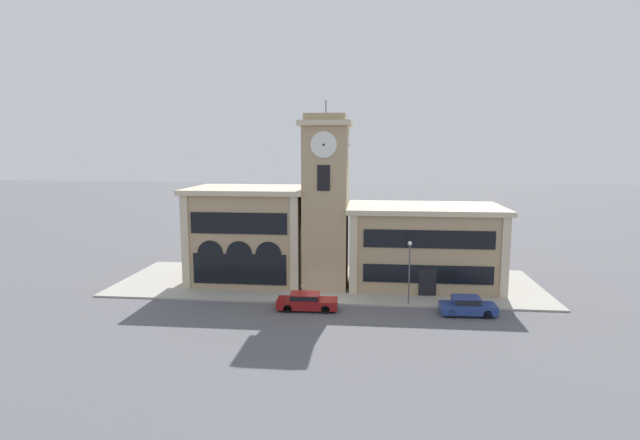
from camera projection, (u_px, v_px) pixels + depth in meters
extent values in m
plane|color=#56565B|center=(320.00, 305.00, 41.28)|extent=(300.00, 300.00, 0.00)
cube|color=#A39E93|center=(327.00, 283.00, 47.75)|extent=(39.67, 13.17, 0.15)
cube|color=tan|center=(326.00, 209.00, 45.19)|extent=(3.93, 3.93, 14.77)
cube|color=beige|center=(326.00, 124.00, 44.11)|extent=(4.63, 4.63, 0.45)
cube|color=tan|center=(326.00, 118.00, 44.04)|extent=(3.61, 3.61, 0.60)
cylinder|color=#4C4C51|center=(326.00, 107.00, 43.91)|extent=(0.10, 0.10, 1.20)
cylinder|color=silver|center=(324.00, 145.00, 42.39)|extent=(2.26, 0.10, 2.26)
cylinder|color=black|center=(324.00, 145.00, 42.32)|extent=(0.18, 0.04, 0.18)
cylinder|color=silver|center=(348.00, 145.00, 44.17)|extent=(0.10, 2.26, 2.26)
cylinder|color=black|center=(349.00, 145.00, 44.16)|extent=(0.04, 0.18, 0.18)
cube|color=black|center=(324.00, 178.00, 42.80)|extent=(1.10, 0.10, 2.20)
cube|color=tan|center=(250.00, 236.00, 48.45)|extent=(10.64, 8.09, 8.68)
cube|color=beige|center=(249.00, 190.00, 47.80)|extent=(11.34, 8.79, 0.45)
cube|color=beige|center=(185.00, 243.00, 44.92)|extent=(0.70, 0.16, 8.68)
cube|color=beige|center=(294.00, 246.00, 43.90)|extent=(0.70, 0.16, 8.68)
cube|color=black|center=(238.00, 223.00, 44.16)|extent=(8.73, 0.10, 1.91)
cube|color=black|center=(240.00, 269.00, 44.75)|extent=(8.51, 0.10, 2.78)
cylinder|color=black|center=(210.00, 253.00, 44.81)|extent=(2.34, 0.06, 2.34)
cylinder|color=black|center=(239.00, 254.00, 44.54)|extent=(2.34, 0.06, 2.34)
cylinder|color=black|center=(268.00, 255.00, 44.27)|extent=(2.34, 0.06, 2.34)
cube|color=tan|center=(423.00, 248.00, 46.85)|extent=(13.57, 8.09, 7.11)
cube|color=beige|center=(425.00, 208.00, 46.32)|extent=(14.27, 8.79, 0.45)
cube|color=beige|center=(353.00, 256.00, 43.47)|extent=(0.70, 0.16, 7.11)
cube|color=beige|center=(505.00, 259.00, 42.15)|extent=(0.70, 0.16, 7.11)
cube|color=black|center=(429.00, 239.00, 42.61)|extent=(11.13, 0.10, 1.56)
cube|color=black|center=(427.00, 283.00, 43.14)|extent=(1.50, 0.12, 2.56)
cube|color=black|center=(428.00, 274.00, 43.04)|extent=(11.13, 0.10, 1.59)
cube|color=maroon|center=(307.00, 303.00, 39.86)|extent=(4.88, 2.00, 0.71)
cube|color=maroon|center=(305.00, 296.00, 39.79)|extent=(2.37, 1.73, 0.46)
cube|color=black|center=(305.00, 296.00, 39.79)|extent=(2.28, 1.77, 0.34)
cylinder|color=black|center=(326.00, 303.00, 40.59)|extent=(0.68, 0.24, 0.67)
cylinder|color=black|center=(325.00, 309.00, 38.99)|extent=(0.68, 0.24, 0.67)
cylinder|color=black|center=(290.00, 302.00, 40.79)|extent=(0.68, 0.24, 0.67)
cylinder|color=black|center=(287.00, 309.00, 39.19)|extent=(0.68, 0.24, 0.67)
cube|color=navy|center=(468.00, 308.00, 38.57)|extent=(4.28, 1.85, 0.72)
cube|color=navy|center=(466.00, 300.00, 38.49)|extent=(2.08, 1.61, 0.57)
cube|color=black|center=(466.00, 300.00, 38.49)|extent=(2.00, 1.64, 0.43)
cylinder|color=black|center=(483.00, 308.00, 39.25)|extent=(0.69, 0.24, 0.68)
cylinder|color=black|center=(487.00, 314.00, 37.78)|extent=(0.69, 0.24, 0.68)
cylinder|color=black|center=(449.00, 308.00, 39.42)|extent=(0.69, 0.24, 0.68)
cylinder|color=black|center=(452.00, 314.00, 37.96)|extent=(0.69, 0.24, 0.68)
cylinder|color=#4C4C51|center=(409.00, 275.00, 40.76)|extent=(0.12, 0.12, 4.86)
sphere|color=silver|center=(410.00, 243.00, 40.39)|extent=(0.36, 0.36, 0.36)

